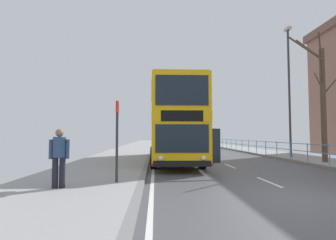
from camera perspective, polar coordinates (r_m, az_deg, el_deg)
name	(u,v)px	position (r m, az deg, el deg)	size (l,w,h in m)	color
ground	(284,199)	(7.38, 23.38, -15.10)	(15.80, 140.00, 0.20)	#4C4C51
double_decker_bus_main	(174,124)	(15.98, 1.38, -0.83)	(3.17, 10.43, 4.31)	#F4B20F
pedestrian_railing_far_kerb	(256,145)	(23.40, 18.18, -4.95)	(0.05, 33.60, 1.02)	#598CC6
pedestrian_with_backpack	(59,153)	(8.13, -21.98, -6.53)	(0.55, 0.56, 1.62)	black
bus_stop_sign_near	(117,132)	(8.58, -10.72, -2.42)	(0.08, 0.44, 2.52)	#2D2D33
street_lamp_far_side	(289,82)	(20.24, 24.21, 7.29)	(0.28, 0.60, 8.84)	#38383D
bare_tree_far_00	(322,97)	(17.06, 29.78, 4.18)	(2.86, 2.11, 7.20)	#4C3D2D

